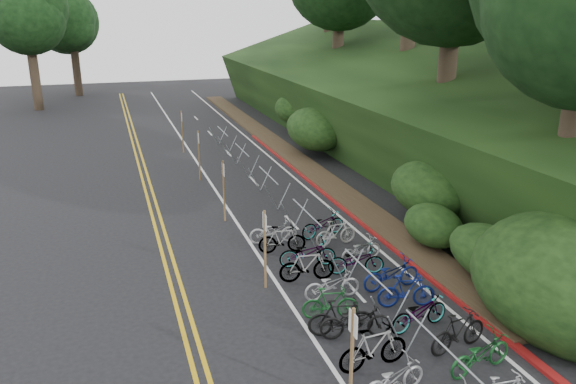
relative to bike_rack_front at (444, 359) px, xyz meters
The scene contains 9 objects.
road_markings 11.37m from the bike_rack_front, 101.71° to the left, with size 7.47×80.00×0.01m.
red_curb 13.32m from the bike_rack_front, 77.99° to the left, with size 0.25×28.00×0.10m, color maroon.
embankment 22.47m from the bike_rack_front, 63.42° to the left, with size 14.30×48.14×9.11m.
bike_rack_front is the anchor object (origin of this frame).
bike_racks_rest 14.01m from the bike_rack_front, 89.73° to the left, with size 1.14×23.00×1.17m.
signpost_near 2.18m from the bike_rack_front, behind, with size 0.08×0.40×2.40m.
signposts_rest 15.20m from the bike_rack_front, 98.84° to the left, with size 0.08×18.40×2.50m.
bike_front 3.11m from the bike_rack_front, 112.66° to the left, with size 1.74×0.49×1.05m, color black.
bike_valet 3.70m from the bike_rack_front, 88.96° to the left, with size 3.30×13.16×1.10m.
Camera 1 is at (-3.50, -9.89, 8.07)m, focal length 35.00 mm.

